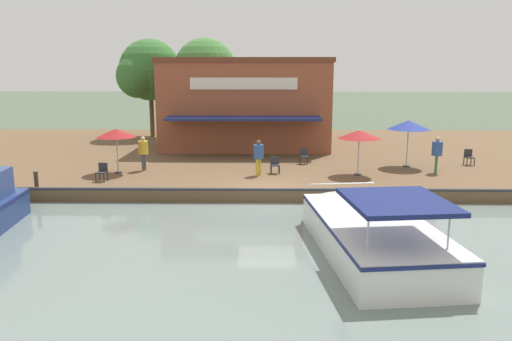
{
  "coord_description": "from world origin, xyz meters",
  "views": [
    {
      "loc": [
        20.76,
        -0.18,
        5.73
      ],
      "look_at": [
        -1.0,
        -0.5,
        1.3
      ],
      "focal_mm": 35.0,
      "sensor_mm": 36.0,
      "label": 1
    }
  ],
  "objects_px": {
    "cafe_chair_beside_entrance": "(469,156)",
    "cafe_chair_far_corner_seat": "(304,155)",
    "person_at_quay_edge": "(143,149)",
    "person_near_entrance": "(437,150)",
    "patio_umbrella_mid_patio_right": "(359,135)",
    "cafe_chair_back_row_seat": "(102,171)",
    "motorboat_far_downstream": "(367,228)",
    "tree_behind_restaurant": "(202,72)",
    "cafe_chair_under_first_umbrella": "(275,164)",
    "patio_umbrella_back_row": "(409,125)",
    "person_mid_patio": "(259,153)",
    "waterfront_restaurant": "(246,103)",
    "tree_upstream_bank": "(147,72)",
    "patio_umbrella_by_entrance": "(116,133)",
    "mooring_post": "(36,180)"
  },
  "relations": [
    {
      "from": "cafe_chair_under_first_umbrella",
      "to": "person_mid_patio",
      "type": "height_order",
      "value": "person_mid_patio"
    },
    {
      "from": "patio_umbrella_by_entrance",
      "to": "tree_behind_restaurant",
      "type": "bearing_deg",
      "value": 166.68
    },
    {
      "from": "motorboat_far_downstream",
      "to": "tree_behind_restaurant",
      "type": "xyz_separation_m",
      "value": [
        -21.25,
        -7.76,
        4.84
      ]
    },
    {
      "from": "cafe_chair_far_corner_seat",
      "to": "waterfront_restaurant",
      "type": "bearing_deg",
      "value": -152.73
    },
    {
      "from": "patio_umbrella_mid_patio_right",
      "to": "tree_behind_restaurant",
      "type": "distance_m",
      "value": 15.74
    },
    {
      "from": "cafe_chair_under_first_umbrella",
      "to": "person_at_quay_edge",
      "type": "relative_size",
      "value": 0.48
    },
    {
      "from": "cafe_chair_under_first_umbrella",
      "to": "mooring_post",
      "type": "bearing_deg",
      "value": -72.0
    },
    {
      "from": "cafe_chair_under_first_umbrella",
      "to": "patio_umbrella_back_row",
      "type": "bearing_deg",
      "value": 104.28
    },
    {
      "from": "cafe_chair_beside_entrance",
      "to": "waterfront_restaurant",
      "type": "bearing_deg",
      "value": -118.92
    },
    {
      "from": "cafe_chair_under_first_umbrella",
      "to": "person_at_quay_edge",
      "type": "xyz_separation_m",
      "value": [
        -0.62,
        -6.75,
        0.64
      ]
    },
    {
      "from": "patio_umbrella_mid_patio_right",
      "to": "cafe_chair_beside_entrance",
      "type": "height_order",
      "value": "patio_umbrella_mid_patio_right"
    },
    {
      "from": "cafe_chair_under_first_umbrella",
      "to": "tree_behind_restaurant",
      "type": "bearing_deg",
      "value": -157.54
    },
    {
      "from": "cafe_chair_under_first_umbrella",
      "to": "mooring_post",
      "type": "relative_size",
      "value": 1.13
    },
    {
      "from": "cafe_chair_far_corner_seat",
      "to": "cafe_chair_under_first_umbrella",
      "type": "bearing_deg",
      "value": -32.31
    },
    {
      "from": "patio_umbrella_by_entrance",
      "to": "motorboat_far_downstream",
      "type": "xyz_separation_m",
      "value": [
        9.07,
        10.65,
        -1.91
      ]
    },
    {
      "from": "patio_umbrella_back_row",
      "to": "cafe_chair_back_row_seat",
      "type": "height_order",
      "value": "patio_umbrella_back_row"
    },
    {
      "from": "patio_umbrella_back_row",
      "to": "cafe_chair_beside_entrance",
      "type": "relative_size",
      "value": 2.98
    },
    {
      "from": "waterfront_restaurant",
      "to": "cafe_chair_back_row_seat",
      "type": "xyz_separation_m",
      "value": [
        11.14,
        -6.32,
        -2.44
      ]
    },
    {
      "from": "tree_upstream_bank",
      "to": "tree_behind_restaurant",
      "type": "relative_size",
      "value": 1.01
    },
    {
      "from": "person_mid_patio",
      "to": "motorboat_far_downstream",
      "type": "xyz_separation_m",
      "value": [
        8.63,
        3.57,
        -1.0
      ]
    },
    {
      "from": "person_near_entrance",
      "to": "mooring_post",
      "type": "xyz_separation_m",
      "value": [
        3.65,
        -18.63,
        -0.78
      ]
    },
    {
      "from": "waterfront_restaurant",
      "to": "cafe_chair_far_corner_seat",
      "type": "relative_size",
      "value": 12.84
    },
    {
      "from": "cafe_chair_under_first_umbrella",
      "to": "tree_upstream_bank",
      "type": "xyz_separation_m",
      "value": [
        -13.63,
        -9.37,
        4.47
      ]
    },
    {
      "from": "person_at_quay_edge",
      "to": "person_near_entrance",
      "type": "relative_size",
      "value": 0.97
    },
    {
      "from": "cafe_chair_back_row_seat",
      "to": "person_at_quay_edge",
      "type": "height_order",
      "value": "person_at_quay_edge"
    },
    {
      "from": "motorboat_far_downstream",
      "to": "person_at_quay_edge",
      "type": "bearing_deg",
      "value": -135.71
    },
    {
      "from": "cafe_chair_far_corner_seat",
      "to": "cafe_chair_under_first_umbrella",
      "type": "relative_size",
      "value": 1.0
    },
    {
      "from": "cafe_chair_beside_entrance",
      "to": "cafe_chair_far_corner_seat",
      "type": "distance_m",
      "value": 8.98
    },
    {
      "from": "patio_umbrella_mid_patio_right",
      "to": "tree_upstream_bank",
      "type": "bearing_deg",
      "value": -136.18
    },
    {
      "from": "cafe_chair_far_corner_seat",
      "to": "person_at_quay_edge",
      "type": "height_order",
      "value": "person_at_quay_edge"
    },
    {
      "from": "tree_behind_restaurant",
      "to": "patio_umbrella_mid_patio_right",
      "type": "bearing_deg",
      "value": 36.0
    },
    {
      "from": "tree_behind_restaurant",
      "to": "person_at_quay_edge",
      "type": "bearing_deg",
      "value": -8.56
    },
    {
      "from": "cafe_chair_under_first_umbrella",
      "to": "motorboat_far_downstream",
      "type": "relative_size",
      "value": 0.1
    },
    {
      "from": "patio_umbrella_mid_patio_right",
      "to": "mooring_post",
      "type": "bearing_deg",
      "value": -78.24
    },
    {
      "from": "cafe_chair_back_row_seat",
      "to": "tree_upstream_bank",
      "type": "height_order",
      "value": "tree_upstream_bank"
    },
    {
      "from": "patio_umbrella_by_entrance",
      "to": "person_at_quay_edge",
      "type": "distance_m",
      "value": 1.61
    },
    {
      "from": "cafe_chair_far_corner_seat",
      "to": "tree_behind_restaurant",
      "type": "bearing_deg",
      "value": -145.06
    },
    {
      "from": "patio_umbrella_by_entrance",
      "to": "cafe_chair_under_first_umbrella",
      "type": "xyz_separation_m",
      "value": [
        -0.05,
        7.9,
        -1.55
      ]
    },
    {
      "from": "person_near_entrance",
      "to": "person_at_quay_edge",
      "type": "bearing_deg",
      "value": -91.48
    },
    {
      "from": "tree_upstream_bank",
      "to": "mooring_post",
      "type": "bearing_deg",
      "value": -3.85
    },
    {
      "from": "person_at_quay_edge",
      "to": "person_mid_patio",
      "type": "height_order",
      "value": "person_at_quay_edge"
    },
    {
      "from": "patio_umbrella_back_row",
      "to": "person_mid_patio",
      "type": "relative_size",
      "value": 1.44
    },
    {
      "from": "cafe_chair_far_corner_seat",
      "to": "cafe_chair_beside_entrance",
      "type": "bearing_deg",
      "value": 88.64
    },
    {
      "from": "person_at_quay_edge",
      "to": "person_near_entrance",
      "type": "bearing_deg",
      "value": 88.52
    },
    {
      "from": "patio_umbrella_mid_patio_right",
      "to": "person_mid_patio",
      "type": "xyz_separation_m",
      "value": [
        0.11,
        -4.89,
        -0.91
      ]
    },
    {
      "from": "patio_umbrella_mid_patio_right",
      "to": "cafe_chair_back_row_seat",
      "type": "relative_size",
      "value": 2.66
    },
    {
      "from": "person_near_entrance",
      "to": "mooring_post",
      "type": "bearing_deg",
      "value": -78.91
    },
    {
      "from": "cafe_chair_far_corner_seat",
      "to": "cafe_chair_back_row_seat",
      "type": "height_order",
      "value": "same"
    },
    {
      "from": "cafe_chair_back_row_seat",
      "to": "tree_upstream_bank",
      "type": "relative_size",
      "value": 0.12
    },
    {
      "from": "patio_umbrella_by_entrance",
      "to": "cafe_chair_back_row_seat",
      "type": "xyz_separation_m",
      "value": [
        1.86,
        -0.2,
        -1.55
      ]
    }
  ]
}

